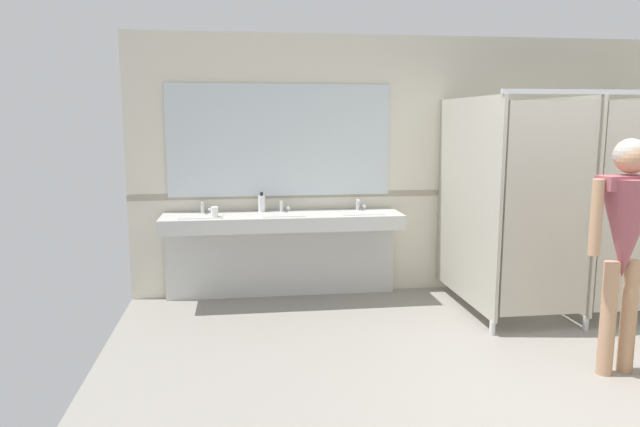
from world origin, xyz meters
The scene contains 9 objects.
ground_plane centered at (0.00, 0.00, -0.05)m, with size 7.36×5.55×0.10m, color gray.
wall_back centered at (0.00, 2.54, 1.34)m, with size 7.36×0.12×2.68m, color beige.
wall_back_tile_band centered at (0.00, 2.47, 1.05)m, with size 7.36×0.01×0.06m, color #9E937F.
vanity_counter centered at (-2.14, 2.27, 0.65)m, with size 2.37×0.54×1.01m.
mirror_panel centered at (-2.14, 2.46, 1.61)m, with size 2.27×0.02×1.13m, color silver.
bathroom_stalls centered at (0.85, 1.51, 1.08)m, with size 2.64×1.50×2.07m.
person_standing centered at (0.12, 0.17, 1.08)m, with size 0.59×0.45×1.70m.
soap_dispenser centered at (-2.34, 2.35, 0.99)m, with size 0.07×0.07×0.20m.
paper_cup centered at (-2.80, 2.08, 0.95)m, with size 0.07×0.07×0.10m, color white.
Camera 1 is at (-2.56, -3.57, 1.83)m, focal length 33.17 mm.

